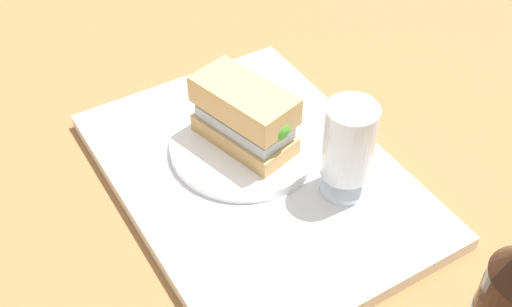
% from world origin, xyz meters
% --- Properties ---
extents(ground_plane, '(3.00, 3.00, 0.00)m').
position_xyz_m(ground_plane, '(0.00, 0.00, 0.00)').
color(ground_plane, olive).
extents(tray, '(0.44, 0.32, 0.02)m').
position_xyz_m(tray, '(0.00, 0.00, 0.01)').
color(tray, beige).
rests_on(tray, ground_plane).
extents(placemat, '(0.38, 0.27, 0.00)m').
position_xyz_m(placemat, '(0.00, 0.00, 0.02)').
color(placemat, silver).
rests_on(placemat, tray).
extents(plate, '(0.19, 0.19, 0.01)m').
position_xyz_m(plate, '(-0.04, 0.01, 0.03)').
color(plate, white).
rests_on(plate, placemat).
extents(sandwich, '(0.14, 0.10, 0.08)m').
position_xyz_m(sandwich, '(-0.04, 0.01, 0.08)').
color(sandwich, tan).
rests_on(sandwich, plate).
extents(beer_glass, '(0.06, 0.06, 0.12)m').
position_xyz_m(beer_glass, '(0.08, 0.07, 0.09)').
color(beer_glass, silver).
rests_on(beer_glass, placemat).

